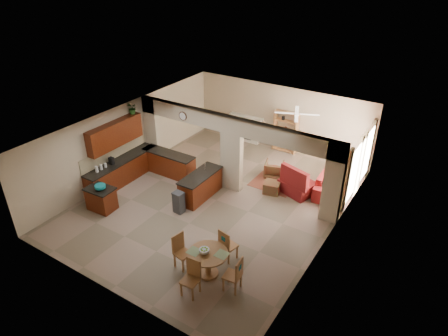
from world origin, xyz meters
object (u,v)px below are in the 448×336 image
Objects in this scene: dining_table at (208,260)px; sofa at (337,179)px; armchair at (274,169)px; kitchen_island at (101,199)px.

dining_table is 0.40× the size of sofa.
armchair is (-0.84, 5.70, -0.17)m from dining_table.
kitchen_island is at bearing 35.57° from armchair.
dining_table is at bearing 81.76° from armchair.
kitchen_island reaches higher than armchair.
armchair is (-2.34, -0.44, -0.07)m from sofa.
kitchen_island is at bearing 172.64° from dining_table.
sofa reaches higher than dining_table.
kitchen_island reaches higher than sofa.
kitchen_island is 6.43m from armchair.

